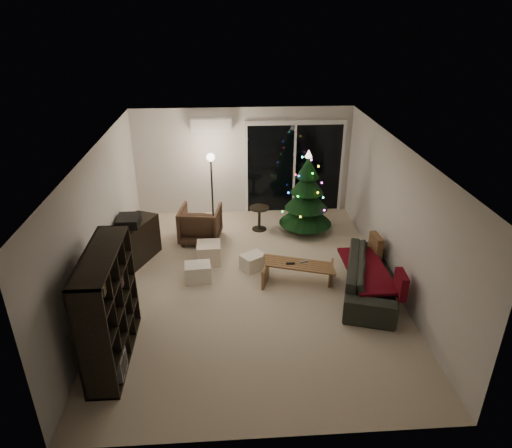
{
  "coord_description": "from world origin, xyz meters",
  "views": [
    {
      "loc": [
        -0.39,
        -6.92,
        4.53
      ],
      "look_at": [
        0.1,
        0.3,
        1.05
      ],
      "focal_mm": 32.0,
      "sensor_mm": 36.0,
      "label": 1
    }
  ],
  "objects_px": {
    "bookshelf": "(93,308)",
    "media_cabinet": "(131,244)",
    "armchair": "(200,224)",
    "sofa": "(371,276)",
    "christmas_tree": "(307,192)",
    "coffee_table": "(298,273)"
  },
  "relations": [
    {
      "from": "armchair",
      "to": "coffee_table",
      "type": "distance_m",
      "value": 2.55
    },
    {
      "from": "armchair",
      "to": "bookshelf",
      "type": "bearing_deg",
      "value": 78.51
    },
    {
      "from": "coffee_table",
      "to": "media_cabinet",
      "type": "bearing_deg",
      "value": -178.27
    },
    {
      "from": "bookshelf",
      "to": "sofa",
      "type": "bearing_deg",
      "value": -6.16
    },
    {
      "from": "bookshelf",
      "to": "armchair",
      "type": "bearing_deg",
      "value": 46.41
    },
    {
      "from": "media_cabinet",
      "to": "sofa",
      "type": "distance_m",
      "value": 4.49
    },
    {
      "from": "armchair",
      "to": "christmas_tree",
      "type": "xyz_separation_m",
      "value": [
        2.28,
        0.27,
        0.55
      ]
    },
    {
      "from": "bookshelf",
      "to": "armchair",
      "type": "height_order",
      "value": "bookshelf"
    },
    {
      "from": "christmas_tree",
      "to": "sofa",
      "type": "bearing_deg",
      "value": -72.93
    },
    {
      "from": "armchair",
      "to": "sofa",
      "type": "height_order",
      "value": "armchair"
    },
    {
      "from": "sofa",
      "to": "coffee_table",
      "type": "height_order",
      "value": "sofa"
    },
    {
      "from": "armchair",
      "to": "media_cabinet",
      "type": "bearing_deg",
      "value": 42.56
    },
    {
      "from": "bookshelf",
      "to": "sofa",
      "type": "height_order",
      "value": "bookshelf"
    },
    {
      "from": "coffee_table",
      "to": "bookshelf",
      "type": "bearing_deg",
      "value": -132.63
    },
    {
      "from": "media_cabinet",
      "to": "armchair",
      "type": "bearing_deg",
      "value": 58.2
    },
    {
      "from": "bookshelf",
      "to": "sofa",
      "type": "xyz_separation_m",
      "value": [
        4.3,
        1.35,
        -0.53
      ]
    },
    {
      "from": "bookshelf",
      "to": "coffee_table",
      "type": "relative_size",
      "value": 1.34
    },
    {
      "from": "bookshelf",
      "to": "christmas_tree",
      "type": "height_order",
      "value": "christmas_tree"
    },
    {
      "from": "bookshelf",
      "to": "media_cabinet",
      "type": "xyz_separation_m",
      "value": [
        0.0,
        2.64,
        -0.43
      ]
    },
    {
      "from": "bookshelf",
      "to": "christmas_tree",
      "type": "relative_size",
      "value": 0.9
    },
    {
      "from": "media_cabinet",
      "to": "christmas_tree",
      "type": "relative_size",
      "value": 0.7
    },
    {
      "from": "sofa",
      "to": "armchair",
      "type": "bearing_deg",
      "value": 71.99
    }
  ]
}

